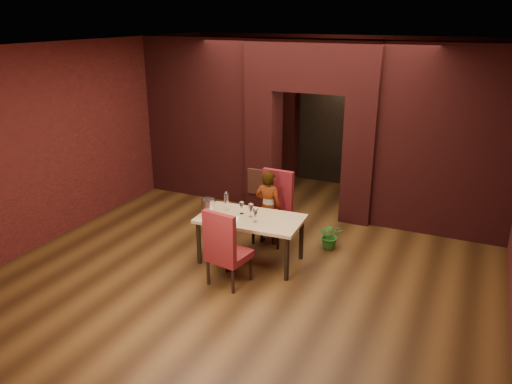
% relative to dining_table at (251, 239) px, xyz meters
% --- Properties ---
extents(floor, '(8.00, 8.00, 0.00)m').
position_rel_dining_table_xyz_m(floor, '(0.12, 0.34, -0.36)').
color(floor, '#492D12').
rests_on(floor, ground).
extents(ceiling, '(7.00, 8.00, 0.04)m').
position_rel_dining_table_xyz_m(ceiling, '(0.12, 0.34, 2.84)').
color(ceiling, silver).
rests_on(ceiling, ground).
extents(wall_back, '(7.00, 0.04, 3.20)m').
position_rel_dining_table_xyz_m(wall_back, '(0.12, 4.34, 1.24)').
color(wall_back, maroon).
rests_on(wall_back, ground).
extents(wall_front, '(7.00, 0.04, 3.20)m').
position_rel_dining_table_xyz_m(wall_front, '(0.12, -3.66, 1.24)').
color(wall_front, maroon).
rests_on(wall_front, ground).
extents(wall_left, '(0.04, 8.00, 3.20)m').
position_rel_dining_table_xyz_m(wall_left, '(-3.38, 0.34, 1.24)').
color(wall_left, maroon).
rests_on(wall_left, ground).
extents(pillar_left, '(0.55, 0.55, 2.30)m').
position_rel_dining_table_xyz_m(pillar_left, '(-0.83, 2.34, 0.79)').
color(pillar_left, maroon).
rests_on(pillar_left, ground).
extents(pillar_right, '(0.55, 0.55, 2.30)m').
position_rel_dining_table_xyz_m(pillar_right, '(1.07, 2.34, 0.79)').
color(pillar_right, maroon).
rests_on(pillar_right, ground).
extents(lintel, '(2.45, 0.55, 0.90)m').
position_rel_dining_table_xyz_m(lintel, '(0.12, 2.34, 2.39)').
color(lintel, maroon).
rests_on(lintel, ground).
extents(wing_wall_left, '(2.28, 0.35, 3.20)m').
position_rel_dining_table_xyz_m(wing_wall_left, '(-2.24, 2.34, 1.24)').
color(wing_wall_left, maroon).
rests_on(wing_wall_left, ground).
extents(wing_wall_right, '(2.28, 0.35, 3.20)m').
position_rel_dining_table_xyz_m(wing_wall_right, '(2.48, 2.34, 1.24)').
color(wing_wall_right, maroon).
rests_on(wing_wall_right, ground).
extents(vent_panel, '(0.40, 0.03, 0.50)m').
position_rel_dining_table_xyz_m(vent_panel, '(-0.83, 2.05, 0.19)').
color(vent_panel, '#A64C30').
rests_on(vent_panel, ground).
extents(rear_door, '(0.90, 0.08, 2.10)m').
position_rel_dining_table_xyz_m(rear_door, '(-0.28, 4.28, 0.69)').
color(rear_door, black).
rests_on(rear_door, ground).
extents(rear_door_frame, '(1.02, 0.04, 2.22)m').
position_rel_dining_table_xyz_m(rear_door_frame, '(-0.28, 4.24, 0.69)').
color(rear_door_frame, black).
rests_on(rear_door_frame, ground).
extents(dining_table, '(1.60, 0.96, 0.73)m').
position_rel_dining_table_xyz_m(dining_table, '(0.00, 0.00, 0.00)').
color(dining_table, tan).
rests_on(dining_table, ground).
extents(chair_far, '(0.57, 0.57, 1.19)m').
position_rel_dining_table_xyz_m(chair_far, '(0.01, 0.79, 0.23)').
color(chair_far, maroon).
rests_on(chair_far, ground).
extents(chair_near, '(0.59, 0.59, 1.13)m').
position_rel_dining_table_xyz_m(chair_near, '(0.01, -0.71, 0.20)').
color(chair_near, maroon).
rests_on(chair_near, ground).
extents(person_seated, '(0.46, 0.30, 1.25)m').
position_rel_dining_table_xyz_m(person_seated, '(-0.03, 0.73, 0.26)').
color(person_seated, beige).
rests_on(person_seated, ground).
extents(wine_glass_a, '(0.08, 0.08, 0.19)m').
position_rel_dining_table_xyz_m(wine_glass_a, '(-0.19, 0.07, 0.46)').
color(wine_glass_a, white).
rests_on(wine_glass_a, dining_table).
extents(wine_glass_b, '(0.09, 0.09, 0.21)m').
position_rel_dining_table_xyz_m(wine_glass_b, '(-0.00, 0.01, 0.47)').
color(wine_glass_b, white).
rests_on(wine_glass_b, dining_table).
extents(wine_glass_c, '(0.08, 0.08, 0.20)m').
position_rel_dining_table_xyz_m(wine_glass_c, '(0.14, -0.13, 0.47)').
color(wine_glass_c, white).
rests_on(wine_glass_c, dining_table).
extents(tasting_sheet, '(0.40, 0.34, 0.00)m').
position_rel_dining_table_xyz_m(tasting_sheet, '(-0.28, -0.22, 0.37)').
color(tasting_sheet, silver).
rests_on(tasting_sheet, dining_table).
extents(wine_bucket, '(0.20, 0.20, 0.24)m').
position_rel_dining_table_xyz_m(wine_bucket, '(-0.64, -0.15, 0.49)').
color(wine_bucket, silver).
rests_on(wine_bucket, dining_table).
extents(water_bottle, '(0.07, 0.07, 0.30)m').
position_rel_dining_table_xyz_m(water_bottle, '(-0.47, 0.12, 0.52)').
color(water_bottle, white).
rests_on(water_bottle, dining_table).
extents(potted_plant, '(0.47, 0.43, 0.44)m').
position_rel_dining_table_xyz_m(potted_plant, '(0.98, 0.95, -0.14)').
color(potted_plant, '#246F1F').
rests_on(potted_plant, ground).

